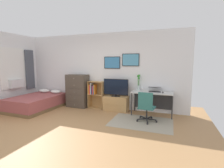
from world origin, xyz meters
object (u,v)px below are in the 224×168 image
object	(u,v)px
bamboo_vase	(139,82)
bed	(37,102)
tv_stand	(116,103)
wine_glass	(142,87)
office_chair	(146,106)
computer_mouse	(163,92)
television	(116,88)
desk	(152,96)
laptop	(155,90)
dresser	(78,91)
bookshelf	(95,93)

from	to	relation	value
bamboo_vase	bed	bearing A→B (deg)	-166.20
tv_stand	wine_glass	xyz separation A→B (m)	(0.92, -0.12, 0.62)
office_chair	computer_mouse	distance (m)	0.83
television	desk	size ratio (longest dim) A/B	0.69
desk	office_chair	bearing A→B (deg)	-95.91
television	office_chair	distance (m)	1.43
tv_stand	laptop	world-z (taller)	laptop
bed	tv_stand	bearing A→B (deg)	16.05
wine_glass	desk	bearing A→B (deg)	20.30
bamboo_vase	wine_glass	world-z (taller)	bamboo_vase
dresser	wine_glass	distance (m)	2.45
computer_mouse	bed	bearing A→B (deg)	-171.75
laptop	desk	bearing A→B (deg)	-169.61
television	computer_mouse	xyz separation A→B (m)	(1.55, -0.11, -0.05)
bookshelf	bamboo_vase	distance (m)	1.64
television	bamboo_vase	xyz separation A→B (m)	(0.76, 0.13, 0.21)
laptop	computer_mouse	xyz separation A→B (m)	(0.26, -0.14, -0.05)
bed	office_chair	bearing A→B (deg)	0.23
bed	laptop	bearing A→B (deg)	11.52
bookshelf	television	world-z (taller)	television
bed	television	world-z (taller)	television
desk	laptop	xyz separation A→B (m)	(0.06, 0.02, 0.21)
television	desk	world-z (taller)	television
dresser	office_chair	xyz separation A→B (m)	(2.67, -0.78, -0.15)
dresser	office_chair	size ratio (longest dim) A/B	1.42
television	bamboo_vase	bearing A→B (deg)	10.00
laptop	bamboo_vase	xyz separation A→B (m)	(-0.54, 0.10, 0.21)
dresser	office_chair	distance (m)	2.79
television	office_chair	size ratio (longest dim) A/B	1.02
bamboo_vase	wine_glass	distance (m)	0.31
bed	wine_glass	size ratio (longest dim) A/B	10.71
bed	wine_glass	bearing A→B (deg)	10.58
computer_mouse	office_chair	bearing A→B (deg)	-120.85
tv_stand	desk	distance (m)	1.28
wine_glass	bed	bearing A→B (deg)	-170.23
laptop	dresser	bearing A→B (deg)	175.38
bamboo_vase	dresser	bearing A→B (deg)	-176.82
bed	office_chair	xyz separation A→B (m)	(3.92, -0.04, 0.22)
office_chair	dresser	bearing A→B (deg)	169.02
bed	office_chair	distance (m)	3.92
tv_stand	wine_glass	world-z (taller)	wine_glass
laptop	wine_glass	size ratio (longest dim) A/B	2.50
television	bamboo_vase	distance (m)	0.80
television	computer_mouse	distance (m)	1.55
bed	desk	size ratio (longest dim) A/B	1.52
bamboo_vase	tv_stand	bearing A→B (deg)	-171.64
dresser	office_chair	world-z (taller)	dresser
tv_stand	computer_mouse	size ratio (longest dim) A/B	8.16
office_chair	bamboo_vase	size ratio (longest dim) A/B	1.63
television	computer_mouse	world-z (taller)	television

